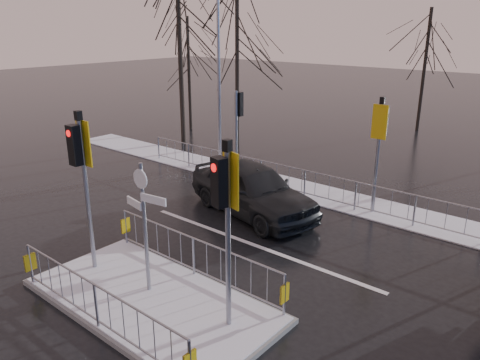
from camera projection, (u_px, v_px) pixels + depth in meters
The scene contains 11 objects.
ground at pixel (151, 303), 10.65m from camera, with size 120.00×120.00×0.00m, color black.
snow_verge at pixel (337, 199), 16.90m from camera, with size 30.00×2.00×0.04m, color silver.
lane_markings at pixel (140, 309), 10.40m from camera, with size 8.00×11.38×0.01m.
traffic_island at pixel (150, 287), 10.54m from camera, with size 6.00×3.04×4.15m.
far_kerb_fixtures at pixel (339, 178), 16.03m from camera, with size 18.00×0.65×3.83m.
car_far_lane at pixel (252, 189), 15.42m from camera, with size 2.04×5.07×1.73m, color black.
tree_near_a at pixel (179, 22), 23.09m from camera, with size 4.75×4.75×8.97m.
tree_near_b at pixel (237, 43), 22.97m from camera, with size 4.00×4.00×7.55m.
tree_near_c at pixel (188, 52), 26.63m from camera, with size 3.50×3.50×6.61m.
tree_far_a at pixel (427, 46), 26.33m from camera, with size 3.75×3.75×7.08m.
street_lamp_left at pixel (220, 61), 20.04m from camera, with size 1.25×0.18×8.20m.
Camera 1 is at (7.46, -5.76, 6.04)m, focal length 35.00 mm.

